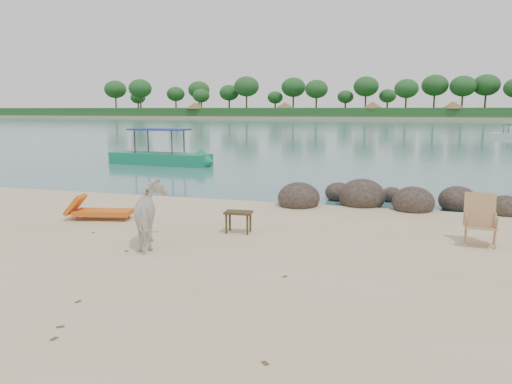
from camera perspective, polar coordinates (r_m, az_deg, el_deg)
water at (r=97.99m, az=15.35°, el=7.52°), size 400.00×400.00×0.00m
far_shore at (r=177.96m, az=16.00°, el=8.21°), size 420.00×90.00×1.40m
far_scenery at (r=144.65m, az=15.89°, el=9.26°), size 420.00×18.00×9.50m
boulders at (r=14.51m, az=14.10°, el=-0.87°), size 6.43×2.90×0.99m
cow at (r=10.12m, az=-11.81°, el=-2.62°), size 1.36×1.67×1.29m
side_table at (r=11.01m, az=-2.02°, el=-3.61°), size 0.61×0.42×0.47m
lounge_chair at (r=12.89m, az=-17.08°, el=-2.00°), size 1.83×0.98×0.52m
deck_chair at (r=10.87m, az=24.33°, el=-3.16°), size 0.72×0.77×1.02m
boat_near at (r=25.63m, az=-11.00°, el=6.46°), size 6.11×1.92×2.93m
dead_leaves at (r=8.39m, az=-17.05°, el=-9.90°), size 5.31×5.12×0.00m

